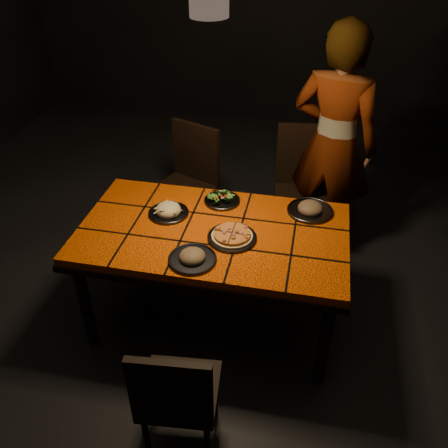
% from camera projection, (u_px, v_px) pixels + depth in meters
% --- Properties ---
extents(room_shell, '(6.04, 7.04, 3.08)m').
position_uv_depth(room_shell, '(211.00, 110.00, 2.40)').
color(room_shell, black).
rests_on(room_shell, ground).
extents(dining_table, '(1.62, 0.92, 0.75)m').
position_uv_depth(dining_table, '(213.00, 240.00, 2.88)').
color(dining_table, '#F85707').
rests_on(dining_table, ground).
extents(chair_near, '(0.41, 0.41, 0.83)m').
position_uv_depth(chair_near, '(176.00, 395.00, 2.22)').
color(chair_near, black).
rests_on(chair_near, ground).
extents(chair_far_left, '(0.56, 0.56, 0.95)m').
position_uv_depth(chair_far_left, '(189.00, 177.00, 3.76)').
color(chair_far_left, black).
rests_on(chair_far_left, ground).
extents(chair_far_right, '(0.51, 0.51, 1.00)m').
position_uv_depth(chair_far_right, '(305.00, 182.00, 3.64)').
color(chair_far_right, black).
rests_on(chair_far_right, ground).
extents(diner, '(0.74, 0.60, 1.77)m').
position_uv_depth(diner, '(333.00, 145.00, 3.44)').
color(diner, brown).
rests_on(diner, ground).
extents(plate_pizza, '(0.29, 0.29, 0.04)m').
position_uv_depth(plate_pizza, '(232.00, 236.00, 2.75)').
color(plate_pizza, '#323337').
rests_on(plate_pizza, dining_table).
extents(plate_pasta, '(0.25, 0.25, 0.08)m').
position_uv_depth(plate_pasta, '(168.00, 211.00, 2.95)').
color(plate_pasta, '#323337').
rests_on(plate_pasta, dining_table).
extents(plate_salad, '(0.23, 0.23, 0.07)m').
position_uv_depth(plate_salad, '(222.00, 198.00, 3.06)').
color(plate_salad, '#323337').
rests_on(plate_salad, dining_table).
extents(plate_mushroom_a, '(0.27, 0.27, 0.09)m').
position_uv_depth(plate_mushroom_a, '(192.00, 257.00, 2.58)').
color(plate_mushroom_a, '#323337').
rests_on(plate_mushroom_a, dining_table).
extents(plate_mushroom_b, '(0.29, 0.29, 0.09)m').
position_uv_depth(plate_mushroom_b, '(310.00, 208.00, 2.97)').
color(plate_mushroom_b, '#323337').
rests_on(plate_mushroom_b, dining_table).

